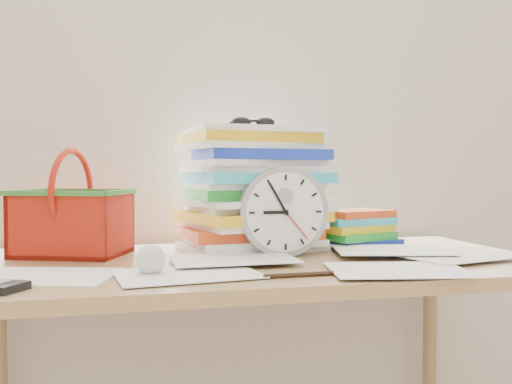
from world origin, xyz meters
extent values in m
cube|color=silver|center=(0.00, 2.00, 1.35)|extent=(4.00, 0.04, 2.70)
cube|color=silver|center=(0.00, 1.98, 1.30)|extent=(2.40, 0.01, 2.50)
cube|color=olive|center=(0.00, 1.60, 0.73)|extent=(1.40, 0.70, 0.03)
cylinder|color=olive|center=(0.65, 1.90, 0.36)|extent=(0.04, 0.04, 0.72)
cylinder|color=#96979A|center=(0.08, 1.63, 0.86)|extent=(0.23, 0.05, 0.23)
sphere|color=white|center=(-0.26, 1.45, 0.78)|extent=(0.06, 0.06, 0.06)
cylinder|color=black|center=(0.03, 1.35, 0.75)|extent=(0.15, 0.02, 0.01)
camera|label=1|loc=(-0.32, 0.25, 0.96)|focal=40.00mm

